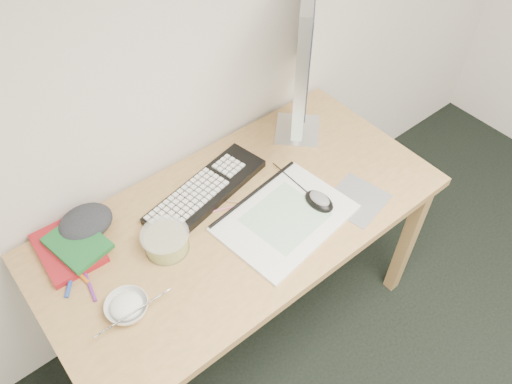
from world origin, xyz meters
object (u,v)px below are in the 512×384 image
at_px(sketchpad, 285,218).
at_px(rice_bowl, 127,307).
at_px(monitor, 305,41).
at_px(desk, 242,229).
at_px(keyboard, 206,191).

xyz_separation_m(sketchpad, rice_bowl, (-0.58, 0.03, 0.01)).
height_order(sketchpad, monitor, monitor).
relative_size(sketchpad, monitor, 0.68).
xyz_separation_m(desk, rice_bowl, (-0.48, -0.08, 0.10)).
bearing_deg(monitor, keyboard, 141.08).
bearing_deg(keyboard, sketchpad, -73.44).
relative_size(keyboard, rice_bowl, 3.76).
height_order(keyboard, monitor, monitor).
bearing_deg(monitor, rice_bowl, 152.26).
height_order(monitor, rice_bowl, monitor).
xyz_separation_m(desk, monitor, (0.44, 0.20, 0.48)).
relative_size(desk, sketchpad, 3.21).
bearing_deg(desk, rice_bowl, -170.76).
distance_m(desk, monitor, 0.68).
relative_size(desk, rice_bowl, 10.98).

